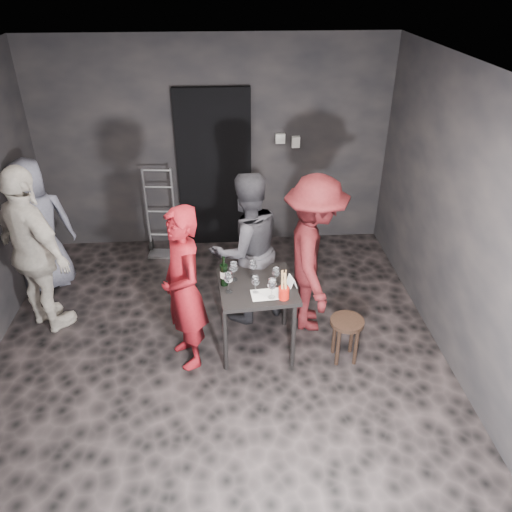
{
  "coord_description": "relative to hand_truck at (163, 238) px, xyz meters",
  "views": [
    {
      "loc": [
        0.13,
        -3.72,
        3.41
      ],
      "look_at": [
        0.39,
        0.25,
        1.04
      ],
      "focal_mm": 35.0,
      "sensor_mm": 36.0,
      "label": 1
    }
  ],
  "objects": [
    {
      "name": "bystander_cream",
      "position": [
        -1.07,
        -1.49,
        0.87
      ],
      "size": [
        1.37,
        1.28,
        2.17
      ],
      "primitive_type": "imported",
      "rotation": [
        0.0,
        0.0,
        2.45
      ],
      "color": "beige",
      "rests_on": "floor"
    },
    {
      "name": "wallbox_upper",
      "position": [
        1.57,
        0.26,
        1.23
      ],
      "size": [
        0.12,
        0.06,
        0.12
      ],
      "primitive_type": "cube",
      "color": "#B7B7B2",
      "rests_on": "wall_back"
    },
    {
      "name": "wine_glass_c",
      "position": [
        1.09,
        -1.86,
        0.64
      ],
      "size": [
        0.1,
        0.1,
        0.21
      ],
      "primitive_type": null,
      "rotation": [
        0.0,
        0.0,
        -0.33
      ],
      "color": "white",
      "rests_on": "tasting_table"
    },
    {
      "name": "wine_bottle",
      "position": [
        0.81,
        -1.96,
        0.65
      ],
      "size": [
        0.07,
        0.07,
        0.31
      ],
      "rotation": [
        0.0,
        0.0,
        0.32
      ],
      "color": "black",
      "rests_on": "tasting_table"
    },
    {
      "name": "breadstick_cup",
      "position": [
        1.34,
        -2.22,
        0.67
      ],
      "size": [
        0.1,
        0.1,
        0.31
      ],
      "rotation": [
        0.0,
        0.0,
        0.34
      ],
      "color": "#AE160D",
      "rests_on": "tasting_table"
    },
    {
      "name": "wine_glass_b",
      "position": [
        0.9,
        -1.89,
        0.64
      ],
      "size": [
        0.1,
        0.1,
        0.22
      ],
      "primitive_type": null,
      "rotation": [
        0.0,
        0.0,
        -0.27
      ],
      "color": "white",
      "rests_on": "tasting_table"
    },
    {
      "name": "floor",
      "position": [
        0.72,
        -2.19,
        -0.22
      ],
      "size": [
        4.5,
        5.0,
        0.02
      ],
      "primitive_type": "cube",
      "color": "black",
      "rests_on": "ground"
    },
    {
      "name": "wine_glass_a",
      "position": [
        0.85,
        -2.08,
        0.65
      ],
      "size": [
        0.1,
        0.1,
        0.22
      ],
      "primitive_type": null,
      "rotation": [
        0.0,
        0.0,
        0.17
      ],
      "color": "white",
      "rests_on": "tasting_table"
    },
    {
      "name": "bystander_grey",
      "position": [
        -1.3,
        -0.7,
        0.62
      ],
      "size": [
        0.92,
        0.7,
        1.67
      ],
      "primitive_type": "imported",
      "rotation": [
        0.0,
        0.0,
        3.49
      ],
      "color": "slate",
      "rests_on": "floor"
    },
    {
      "name": "wallbox_lower",
      "position": [
        1.77,
        0.26,
        1.18
      ],
      "size": [
        0.1,
        0.06,
        0.14
      ],
      "primitive_type": "cube",
      "color": "#B7B7B2",
      "rests_on": "wall_back"
    },
    {
      "name": "wall_right",
      "position": [
        2.97,
        -2.19,
        1.13
      ],
      "size": [
        0.04,
        5.0,
        2.7
      ],
      "primitive_type": "cube",
      "color": "black",
      "rests_on": "ground"
    },
    {
      "name": "wine_glass_f",
      "position": [
        1.3,
        -1.97,
        0.63
      ],
      "size": [
        0.09,
        0.09,
        0.18
      ],
      "primitive_type": null,
      "rotation": [
        0.0,
        0.0,
        0.28
      ],
      "color": "white",
      "rests_on": "tasting_table"
    },
    {
      "name": "woman_black",
      "position": [
        1.05,
        -1.45,
        0.71
      ],
      "size": [
        1.02,
        0.81,
        1.85
      ],
      "primitive_type": "imported",
      "rotation": [
        0.0,
        0.0,
        3.55
      ],
      "color": "#2A292E",
      "rests_on": "floor"
    },
    {
      "name": "stool",
      "position": [
        1.96,
        -2.23,
        0.15
      ],
      "size": [
        0.32,
        0.32,
        0.47
      ],
      "rotation": [
        0.0,
        0.0,
        -0.35
      ],
      "color": "black",
      "rests_on": "floor"
    },
    {
      "name": "wall_back",
      "position": [
        0.72,
        0.31,
        1.13
      ],
      "size": [
        4.5,
        0.04,
        2.7
      ],
      "primitive_type": "cube",
      "color": "black",
      "rests_on": "ground"
    },
    {
      "name": "wine_glass_e",
      "position": [
        1.24,
        -2.21,
        0.65
      ],
      "size": [
        0.1,
        0.1,
        0.22
      ],
      "primitive_type": null,
      "rotation": [
        0.0,
        0.0,
        0.25
      ],
      "color": "white",
      "rests_on": "tasting_table"
    },
    {
      "name": "ceiling",
      "position": [
        0.72,
        -2.19,
        2.48
      ],
      "size": [
        4.5,
        5.0,
        0.02
      ],
      "primitive_type": "cube",
      "color": "silver",
      "rests_on": "ground"
    },
    {
      "name": "wine_glass_d",
      "position": [
        1.1,
        -2.12,
        0.63
      ],
      "size": [
        0.09,
        0.09,
        0.2
      ],
      "primitive_type": null,
      "rotation": [
        0.0,
        0.0,
        -0.2
      ],
      "color": "white",
      "rests_on": "tasting_table"
    },
    {
      "name": "tasting_table",
      "position": [
        1.12,
        -1.98,
        0.44
      ],
      "size": [
        0.72,
        0.72,
        0.75
      ],
      "rotation": [
        0.0,
        0.0,
        0.09
      ],
      "color": "black",
      "rests_on": "floor"
    },
    {
      "name": "doorway",
      "position": [
        0.72,
        0.25,
        0.83
      ],
      "size": [
        0.95,
        0.1,
        2.1
      ],
      "primitive_type": "cube",
      "color": "black",
      "rests_on": "ground"
    },
    {
      "name": "hand_truck",
      "position": [
        0.0,
        0.0,
        0.0
      ],
      "size": [
        0.39,
        0.33,
        1.17
      ],
      "rotation": [
        0.0,
        0.0,
        -0.1
      ],
      "color": "#B2B2B7",
      "rests_on": "floor"
    },
    {
      "name": "tasting_mat",
      "position": [
        1.19,
        -2.16,
        0.54
      ],
      "size": [
        0.29,
        0.21,
        0.0
      ],
      "primitive_type": "cube",
      "rotation": [
        0.0,
        0.0,
        0.08
      ],
      "color": "white",
      "rests_on": "tasting_table"
    },
    {
      "name": "reserved_card",
      "position": [
        1.43,
        -2.02,
        0.58
      ],
      "size": [
        0.11,
        0.14,
        0.1
      ],
      "primitive_type": null,
      "rotation": [
        0.0,
        0.0,
        0.23
      ],
      "color": "white",
      "rests_on": "tasting_table"
    },
    {
      "name": "server_red",
      "position": [
        0.44,
        -2.12,
        0.68
      ],
      "size": [
        0.65,
        0.77,
        1.78
      ],
      "primitive_type": "imported",
      "rotation": [
        0.0,
        0.0,
        -1.15
      ],
      "color": "maroon",
      "rests_on": "floor"
    },
    {
      "name": "man_maroon",
      "position": [
        1.71,
        -1.64,
        0.74
      ],
      "size": [
        0.64,
        1.26,
        1.91
      ],
      "primitive_type": "imported",
      "rotation": [
        0.0,
        0.0,
        1.51
      ],
      "color": "#491215",
      "rests_on": "floor"
    }
  ]
}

